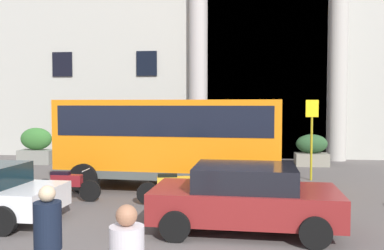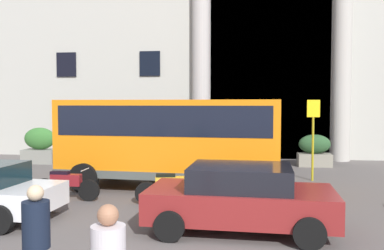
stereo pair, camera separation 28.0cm
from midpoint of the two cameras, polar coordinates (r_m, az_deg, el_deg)
The scene contains 9 objects.
orange_minibus at distance 13.39m, azimuth -3.54°, elevation -1.47°, with size 7.06×3.08×2.83m.
bus_stop_sign at distance 15.25m, azimuth 15.53°, elevation -0.80°, with size 0.44×0.08×2.84m.
hedge_planter_west at distance 18.87m, azimuth 15.62°, elevation -3.39°, with size 1.41×0.82×1.38m.
hedge_planter_entrance_left at distance 20.11m, azimuth -20.87°, elevation -2.75°, with size 1.50×0.82×1.62m.
hedge_planter_far_west at distance 18.59m, azimuth -9.16°, elevation -3.47°, with size 1.55×0.96×1.34m.
parked_coupe_end at distance 9.10m, azimuth 6.35°, elevation -9.76°, with size 4.02×2.23×1.41m.
scooter_by_planter at distance 11.43m, azimuth -3.39°, elevation -8.48°, with size 2.01×0.63×0.89m.
motorcycle_near_kerb at distance 12.31m, azimuth -17.54°, elevation -7.80°, with size 1.92×0.55×0.89m.
pedestrian_child_trailing at distance 6.07m, azimuth -20.37°, elevation -15.43°, with size 0.36×0.36×1.66m.
Camera 1 is at (0.04, -7.69, 2.74)m, focal length 39.04 mm.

